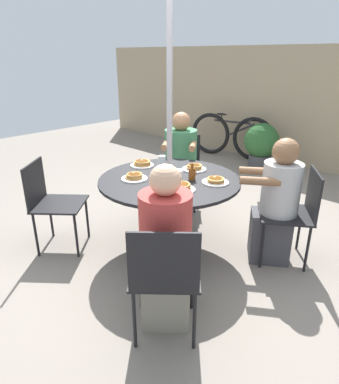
% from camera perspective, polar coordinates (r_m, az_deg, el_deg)
% --- Properties ---
extents(ground_plane, '(12.00, 12.00, 0.00)m').
position_cam_1_polar(ground_plane, '(3.41, 0.00, -9.30)').
color(ground_plane, gray).
extents(back_fence, '(10.00, 0.06, 1.92)m').
position_cam_1_polar(back_fence, '(5.98, 23.98, 12.34)').
color(back_fence, tan).
rests_on(back_fence, ground).
extents(patio_table, '(1.28, 1.28, 0.73)m').
position_cam_1_polar(patio_table, '(3.14, 0.00, 0.37)').
color(patio_table, black).
rests_on(patio_table, ground).
extents(umbrella_pole, '(0.05, 0.05, 2.19)m').
position_cam_1_polar(umbrella_pole, '(2.99, 0.00, 8.95)').
color(umbrella_pole, '#ADADB2').
rests_on(umbrella_pole, ground).
extents(patio_chair_north, '(0.62, 0.62, 0.86)m').
position_cam_1_polar(patio_chair_north, '(4.23, 2.06, 4.53)').
color(patio_chair_north, black).
rests_on(patio_chair_north, ground).
extents(diner_north, '(0.57, 0.59, 1.17)m').
position_cam_1_polar(diner_north, '(4.06, 1.81, 4.13)').
color(diner_north, slate).
rests_on(diner_north, ground).
extents(patio_chair_east, '(0.63, 0.63, 0.86)m').
position_cam_1_polar(patio_chair_east, '(3.41, -19.22, -1.10)').
color(patio_chair_east, black).
rests_on(patio_chair_east, ground).
extents(patio_chair_south, '(0.63, 0.63, 0.86)m').
position_cam_1_polar(patio_chair_south, '(2.19, -0.79, -13.27)').
color(patio_chair_south, black).
rests_on(patio_chair_south, ground).
extents(diner_south, '(0.57, 0.58, 1.17)m').
position_cam_1_polar(diner_south, '(2.32, -0.63, -10.24)').
color(diner_south, gray).
rests_on(diner_south, ground).
extents(patio_chair_west, '(0.62, 0.62, 0.86)m').
position_cam_1_polar(patio_chair_west, '(3.21, 20.25, -2.73)').
color(patio_chair_west, black).
rests_on(patio_chair_west, ground).
extents(diner_west, '(0.59, 0.54, 1.13)m').
position_cam_1_polar(diner_west, '(3.17, 17.27, -2.22)').
color(diner_west, '#3D3D42').
rests_on(diner_west, ground).
extents(pancake_plate_a, '(0.24, 0.24, 0.06)m').
position_cam_1_polar(pancake_plate_a, '(3.09, -5.89, 2.48)').
color(pancake_plate_a, white).
rests_on(pancake_plate_a, patio_table).
extents(pancake_plate_b, '(0.24, 0.24, 0.06)m').
position_cam_1_polar(pancake_plate_b, '(3.34, 4.18, 4.04)').
color(pancake_plate_b, white).
rests_on(pancake_plate_b, patio_table).
extents(pancake_plate_c, '(0.24, 0.24, 0.06)m').
position_cam_1_polar(pancake_plate_c, '(3.01, 7.69, 1.85)').
color(pancake_plate_c, white).
rests_on(pancake_plate_c, patio_table).
extents(pancake_plate_d, '(0.24, 0.24, 0.07)m').
position_cam_1_polar(pancake_plate_d, '(2.82, 1.96, 0.76)').
color(pancake_plate_d, white).
rests_on(pancake_plate_d, patio_table).
extents(pancake_plate_e, '(0.24, 0.24, 0.06)m').
position_cam_1_polar(pancake_plate_e, '(3.46, -4.57, 4.72)').
color(pancake_plate_e, white).
rests_on(pancake_plate_e, patio_table).
extents(syrup_bottle, '(0.09, 0.06, 0.15)m').
position_cam_1_polar(syrup_bottle, '(3.06, 3.79, 3.13)').
color(syrup_bottle, brown).
rests_on(syrup_bottle, patio_table).
extents(coffee_cup, '(0.09, 0.09, 0.10)m').
position_cam_1_polar(coffee_cup, '(3.01, 1.45, 2.76)').
color(coffee_cup, white).
rests_on(coffee_cup, patio_table).
extents(drinking_glass_a, '(0.07, 0.07, 0.13)m').
position_cam_1_polar(drinking_glass_a, '(3.36, -1.26, 5.02)').
color(drinking_glass_a, silver).
rests_on(drinking_glass_a, patio_table).
extents(bicycle, '(1.58, 0.49, 0.78)m').
position_cam_1_polar(bicycle, '(6.42, 10.24, 9.21)').
color(bicycle, black).
rests_on(bicycle, ground).
extents(potted_shrub, '(0.55, 0.55, 0.76)m').
position_cam_1_polar(potted_shrub, '(5.76, 15.01, 7.77)').
color(potted_shrub, '#3D3D3F').
rests_on(potted_shrub, ground).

